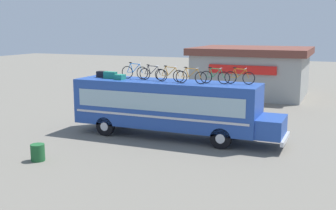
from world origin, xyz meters
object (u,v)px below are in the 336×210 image
object	(u,v)px
rooftop_bicycle_2	(152,74)
trash_bin	(38,152)
rooftop_bicycle_3	(170,75)
rooftop_bicycle_6	(239,77)
luggage_bag_1	(102,74)
rooftop_bicycle_4	(191,77)
bus	(170,105)
rooftop_bicycle_5	(215,77)
luggage_bag_3	(120,77)
luggage_bag_2	(110,75)
rooftop_bicycle_1	(135,72)

from	to	relation	value
rooftop_bicycle_2	trash_bin	bearing A→B (deg)	-113.65
rooftop_bicycle_3	trash_bin	size ratio (longest dim) A/B	2.12
rooftop_bicycle_3	rooftop_bicycle_6	bearing A→B (deg)	8.19
rooftop_bicycle_3	luggage_bag_1	bearing A→B (deg)	175.23
rooftop_bicycle_4	bus	bearing A→B (deg)	162.99
rooftop_bicycle_3	rooftop_bicycle_5	xyz separation A→B (m)	(2.46, 0.20, -0.00)
luggage_bag_1	rooftop_bicycle_2	size ratio (longest dim) A/B	0.34
rooftop_bicycle_2	rooftop_bicycle_3	bearing A→B (deg)	-15.55
luggage_bag_3	rooftop_bicycle_5	world-z (taller)	rooftop_bicycle_5
luggage_bag_1	trash_bin	distance (m)	7.12
rooftop_bicycle_5	rooftop_bicycle_4	bearing A→B (deg)	-159.58
luggage_bag_1	luggage_bag_2	world-z (taller)	luggage_bag_2
luggage_bag_1	luggage_bag_2	xyz separation A→B (m)	(0.76, -0.34, 0.02)
bus	rooftop_bicycle_4	bearing A→B (deg)	-17.01
rooftop_bicycle_6	trash_bin	size ratio (longest dim) A/B	2.07
rooftop_bicycle_4	luggage_bag_3	bearing A→B (deg)	179.04
luggage_bag_1	rooftop_bicycle_5	bearing A→B (deg)	-1.48
luggage_bag_2	rooftop_bicycle_1	bearing A→B (deg)	18.17
bus	rooftop_bicycle_3	size ratio (longest dim) A/B	7.15
luggage_bag_2	rooftop_bicycle_5	bearing A→B (deg)	1.49
bus	trash_bin	world-z (taller)	bus
rooftop_bicycle_1	trash_bin	bearing A→B (deg)	-103.93
rooftop_bicycle_6	rooftop_bicycle_4	bearing A→B (deg)	-162.21
rooftop_bicycle_4	rooftop_bicycle_1	bearing A→B (deg)	168.98
trash_bin	luggage_bag_1	bearing A→B (deg)	94.25
trash_bin	luggage_bag_3	bearing A→B (deg)	80.10
luggage_bag_3	rooftop_bicycle_2	bearing A→B (deg)	15.77
luggage_bag_3	rooftop_bicycle_1	xyz separation A→B (m)	(0.60, 0.65, 0.25)
luggage_bag_3	trash_bin	distance (m)	6.68
bus	luggage_bag_2	distance (m)	3.94
luggage_bag_1	trash_bin	size ratio (longest dim) A/B	0.70
bus	rooftop_bicycle_2	bearing A→B (deg)	172.29
rooftop_bicycle_6	bus	bearing A→B (deg)	-174.83
bus	rooftop_bicycle_5	world-z (taller)	rooftop_bicycle_5
rooftop_bicycle_2	rooftop_bicycle_4	xyz separation A→B (m)	(2.49, -0.57, 0.00)
rooftop_bicycle_2	rooftop_bicycle_6	bearing A→B (deg)	2.27
luggage_bag_2	trash_bin	size ratio (longest dim) A/B	0.96
rooftop_bicycle_4	rooftop_bicycle_6	size ratio (longest dim) A/B	1.07
luggage_bag_2	rooftop_bicycle_1	xyz separation A→B (m)	(1.35, 0.44, 0.20)
rooftop_bicycle_1	rooftop_bicycle_6	size ratio (longest dim) A/B	1.04
bus	luggage_bag_2	xyz separation A→B (m)	(-3.64, -0.15, 1.52)
luggage_bag_1	luggage_bag_3	bearing A→B (deg)	-19.70
luggage_bag_1	luggage_bag_3	xyz separation A→B (m)	(1.52, -0.54, -0.04)
luggage_bag_2	rooftop_bicycle_2	bearing A→B (deg)	6.77
luggage_bag_1	rooftop_bicycle_4	xyz separation A→B (m)	(5.79, -0.61, 0.18)
luggage_bag_3	rooftop_bicycle_4	distance (m)	4.28
luggage_bag_1	rooftop_bicycle_1	bearing A→B (deg)	2.76
luggage_bag_2	rooftop_bicycle_5	world-z (taller)	rooftop_bicycle_5
rooftop_bicycle_3	rooftop_bicycle_4	size ratio (longest dim) A/B	0.96
rooftop_bicycle_5	rooftop_bicycle_6	distance (m)	1.27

